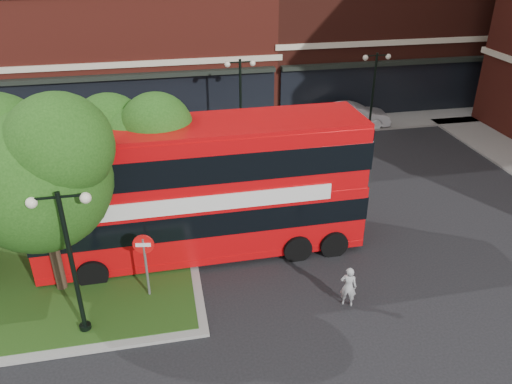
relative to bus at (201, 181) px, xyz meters
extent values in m
plane|color=black|center=(1.32, -4.00, -3.04)|extent=(120.00, 120.00, 0.00)
cube|color=slate|center=(1.32, 12.50, -2.98)|extent=(44.00, 3.00, 0.12)
cube|color=maroon|center=(-6.68, 20.00, 3.96)|extent=(26.00, 12.00, 14.00)
cube|color=gray|center=(-6.68, -1.00, -2.98)|extent=(12.60, 7.60, 0.12)
cube|color=#19380F|center=(-6.68, -1.00, -2.96)|extent=(12.00, 7.00, 0.15)
cylinder|color=#2D2116|center=(-5.18, -1.50, -1.08)|extent=(0.36, 0.36, 3.92)
sphere|color=#1C4611|center=(-5.18, -1.50, 1.30)|extent=(4.60, 4.60, 4.60)
sphere|color=#1C4611|center=(-4.26, -1.96, 2.56)|extent=(3.22, 3.22, 3.22)
cylinder|color=#2D2116|center=(-2.18, 1.00, -1.30)|extent=(0.36, 0.36, 3.47)
sphere|color=#1C4611|center=(-2.18, 1.00, 0.80)|extent=(3.80, 3.80, 3.80)
sphere|color=#1C4611|center=(-3.13, 1.57, 1.61)|extent=(2.85, 2.85, 2.85)
sphere|color=#1C4611|center=(-1.42, 0.62, 1.92)|extent=(2.66, 2.66, 2.66)
cylinder|color=black|center=(-4.18, -3.80, -0.54)|extent=(0.14, 0.14, 5.00)
cylinder|color=black|center=(-4.18, -3.80, -2.89)|extent=(0.36, 0.36, 0.30)
cube|color=black|center=(-4.18, -3.80, 1.81)|extent=(1.40, 0.06, 0.06)
sphere|color=#F2EACC|center=(-4.88, -3.80, 1.71)|extent=(0.32, 0.32, 0.32)
sphere|color=#F2EACC|center=(-3.48, -3.80, 1.71)|extent=(0.32, 0.32, 0.32)
cylinder|color=black|center=(3.32, 10.50, -0.54)|extent=(0.14, 0.14, 5.00)
cylinder|color=black|center=(3.32, 10.50, -2.89)|extent=(0.36, 0.36, 0.30)
cube|color=black|center=(3.32, 10.50, 1.81)|extent=(1.40, 0.06, 0.06)
sphere|color=#F2EACC|center=(2.62, 10.50, 1.71)|extent=(0.32, 0.32, 0.32)
sphere|color=#F2EACC|center=(4.02, 10.50, 1.71)|extent=(0.32, 0.32, 0.32)
cylinder|color=black|center=(11.32, 10.50, -0.54)|extent=(0.14, 0.14, 5.00)
cylinder|color=black|center=(11.32, 10.50, -2.89)|extent=(0.36, 0.36, 0.30)
cube|color=black|center=(11.32, 10.50, 1.81)|extent=(1.40, 0.06, 0.06)
sphere|color=#F2EACC|center=(10.62, 10.50, 1.71)|extent=(0.32, 0.32, 0.32)
sphere|color=#F2EACC|center=(12.02, 10.50, 1.71)|extent=(0.32, 0.32, 0.32)
cube|color=#C0070B|center=(0.00, 0.00, -1.39)|extent=(12.16, 2.87, 2.32)
cube|color=#C0070B|center=(0.00, 0.00, 0.93)|extent=(12.03, 2.85, 2.32)
cube|color=black|center=(0.00, 0.00, 1.05)|extent=(12.16, 2.87, 1.05)
cube|color=silver|center=(0.01, -1.41, -0.17)|extent=(9.10, 0.13, 0.61)
imported|color=#98999B|center=(4.35, -4.20, -2.29)|extent=(0.65, 0.56, 1.50)
imported|color=#B2B4B9|center=(-0.23, 10.50, -2.27)|extent=(4.73, 2.36, 1.55)
imported|color=white|center=(10.82, 12.00, -2.28)|extent=(4.71, 2.01, 1.51)
cylinder|color=slate|center=(-2.18, -2.50, -1.83)|extent=(0.09, 0.09, 2.42)
cylinder|color=red|center=(-2.18, -2.50, -0.84)|extent=(0.70, 0.18, 0.70)
cube|color=white|center=(-2.18, -2.50, -0.84)|extent=(0.49, 0.13, 0.13)
camera|label=1|loc=(-1.29, -16.50, 8.24)|focal=35.00mm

